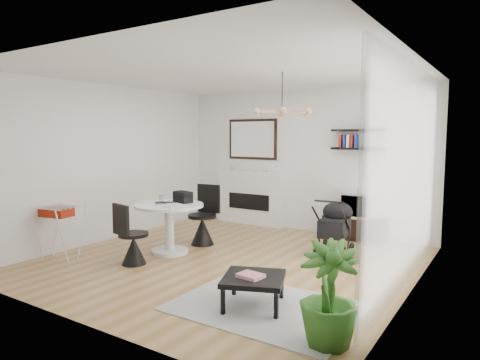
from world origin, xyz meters
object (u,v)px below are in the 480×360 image
Objects in this scene: tv_console at (354,228)px; drying_rack at (60,231)px; crt_tv at (357,204)px; fireplace at (251,191)px; potted_plant at (329,294)px; dining_table at (169,221)px; stroller at (335,230)px; coffee_table at (254,279)px.

drying_rack is (-3.30, -3.55, 0.22)m from tv_console.
fireplace is at bearing 176.87° from crt_tv.
drying_rack is at bearing -132.88° from tv_console.
potted_plant reaches higher than crt_tv.
dining_table is 1.15× the size of stroller.
crt_tv is at bearing 90.20° from coffee_table.
fireplace is at bearing 121.88° from coffee_table.
fireplace is 2.61× the size of coffee_table.
potted_plant is at bearing -13.91° from drying_rack.
coffee_table is (0.01, -3.53, -0.32)m from crt_tv.
fireplace is 5.18m from potted_plant.
dining_table is at bearing 153.49° from coffee_table.
crt_tv is 0.56× the size of potted_plant.
fireplace is at bearing 144.38° from stroller.
fireplace is at bearing 176.89° from tv_console.
stroller is at bearing -85.89° from tv_console.
potted_plant is (1.04, -3.91, 0.26)m from tv_console.
stroller is 2.89m from potted_plant.
drying_rack is 0.86× the size of stroller.
stroller is (0.09, -1.18, 0.19)m from tv_console.
tv_console is 1.35× the size of drying_rack.
stroller reaches higher than crt_tv.
tv_console is at bearing -3.11° from fireplace.
drying_rack is at bearing 175.35° from potted_plant.
stroller is at bearing 25.74° from drying_rack.
drying_rack reaches higher than dining_table.
stroller is at bearing -29.50° from fireplace.
coffee_table is at bearing -89.11° from tv_console.
coffee_table is (2.18, -1.09, -0.21)m from dining_table.
crt_tv is 4.88m from drying_rack.
crt_tv is 0.56× the size of stroller.
crt_tv is 3.55m from coffee_table.
tv_console is 2.07× the size of crt_tv.
stroller is 2.36m from coffee_table.
stroller reaches higher than coffee_table.
dining_table reaches higher than tv_console.
stroller is 1.00× the size of potted_plant.
coffee_table is at bearing -89.80° from crt_tv.
fireplace is 2.66m from stroller.
fireplace is 2.58m from dining_table.
potted_plant reaches higher than drying_rack.
crt_tv is 0.49× the size of dining_table.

